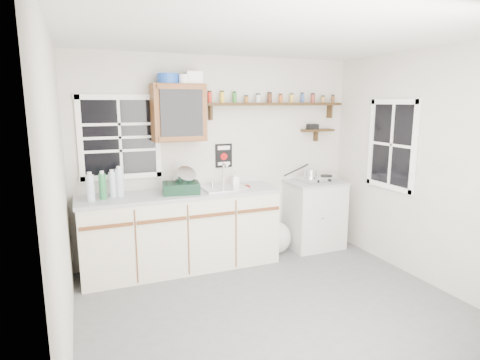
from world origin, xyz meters
name	(u,v)px	position (x,y,z in m)	size (l,w,h in m)	color
room	(278,181)	(0.00, 0.00, 1.25)	(3.64, 3.24, 2.54)	#555558
main_cabinet	(182,230)	(-0.58, 1.30, 0.46)	(2.31, 0.63, 0.92)	beige
right_cabinet	(314,214)	(1.25, 1.32, 0.46)	(0.73, 0.57, 0.91)	silver
sink	(224,188)	(-0.05, 1.30, 0.93)	(0.52, 0.44, 0.29)	silver
upper_cabinet	(178,113)	(-0.55, 1.44, 1.82)	(0.60, 0.32, 0.65)	#5C2C17
upper_cabinet_clutter	(178,78)	(-0.54, 1.44, 2.21)	(0.51, 0.24, 0.14)	#1A48AE
spice_shelf	(274,103)	(0.71, 1.51, 1.93)	(1.91, 0.18, 0.35)	black
secondary_shelf	(316,130)	(1.36, 1.52, 1.58)	(0.45, 0.16, 0.24)	black
warning_sign	(224,156)	(0.05, 1.59, 1.28)	(0.22, 0.02, 0.30)	black
window_back	(120,137)	(-1.20, 1.59, 1.55)	(0.93, 0.03, 0.98)	black
window_right	(392,145)	(1.79, 0.55, 1.45)	(0.03, 0.78, 1.08)	black
water_bottles	(107,185)	(-1.39, 1.31, 1.07)	(0.39, 0.19, 0.34)	silver
dish_rack	(182,184)	(-0.57, 1.26, 1.02)	(0.45, 0.37, 0.31)	black
soap_bottle	(235,179)	(0.13, 1.41, 1.01)	(0.08, 0.08, 0.18)	silver
rag	(244,187)	(0.21, 1.28, 0.93)	(0.13, 0.11, 0.02)	maroon
hotplate	(318,179)	(1.28, 1.30, 0.94)	(0.52, 0.31, 0.07)	silver
saucepan	(310,173)	(1.15, 1.31, 1.03)	(0.41, 0.22, 0.18)	silver
trash_bag	(276,237)	(0.67, 1.32, 0.20)	(0.42, 0.38, 0.48)	silver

